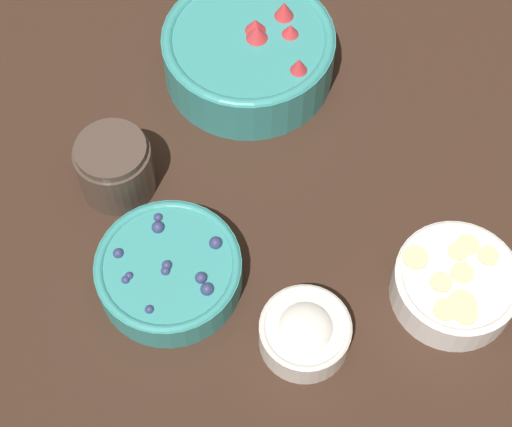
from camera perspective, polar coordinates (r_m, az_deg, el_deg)
ground_plane at (r=1.13m, az=0.62°, el=2.40°), size 4.00×4.00×0.00m
bowl_strawberries at (r=1.20m, az=-0.46°, el=10.81°), size 0.24×0.24×0.10m
bowl_blueberries at (r=1.04m, az=-5.82°, el=-3.81°), size 0.18×0.18×0.06m
bowl_bananas at (r=1.05m, az=13.15°, el=-4.58°), size 0.15×0.15×0.05m
bowl_cream at (r=1.00m, az=3.28°, el=-7.89°), size 0.11×0.11×0.06m
jar_chocolate at (r=1.11m, az=-9.36°, el=3.01°), size 0.10×0.10×0.09m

